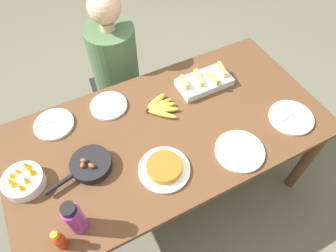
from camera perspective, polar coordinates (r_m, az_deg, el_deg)
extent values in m
plane|color=#666051|center=(2.35, 0.00, -11.41)|extent=(14.00, 14.00, 0.00)
cube|color=brown|center=(1.71, 0.00, -0.94)|extent=(1.82, 0.93, 0.03)
cylinder|color=brown|center=(2.25, 24.87, -5.83)|extent=(0.07, 0.07, 0.72)
cylinder|color=brown|center=(2.22, -25.24, -7.09)|extent=(0.07, 0.07, 0.72)
cylinder|color=brown|center=(2.55, 13.14, 7.90)|extent=(0.07, 0.07, 0.72)
ellipsoid|color=gold|center=(1.74, -1.30, 2.35)|extent=(0.16, 0.16, 0.03)
ellipsoid|color=gold|center=(1.76, -1.07, 3.13)|extent=(0.19, 0.12, 0.04)
ellipsoid|color=gold|center=(1.77, -1.40, 3.65)|extent=(0.18, 0.07, 0.04)
ellipsoid|color=gold|center=(1.79, -1.73, 4.04)|extent=(0.18, 0.05, 0.03)
ellipsoid|color=gold|center=(1.80, -2.39, 4.54)|extent=(0.17, 0.11, 0.04)
cylinder|color=#4C3819|center=(1.76, -3.93, 3.02)|extent=(0.02, 0.02, 0.04)
cube|color=silver|center=(1.91, 6.90, 8.29)|extent=(0.34, 0.18, 0.05)
cube|color=#F29E56|center=(1.84, 3.17, 8.28)|extent=(0.03, 0.10, 0.04)
cube|color=#F29E56|center=(1.88, 5.87, 9.07)|extent=(0.05, 0.13, 0.04)
cube|color=#F29E56|center=(1.89, 8.47, 9.06)|extent=(0.04, 0.11, 0.04)
cube|color=#F29E56|center=(1.95, 10.26, 10.49)|extent=(0.04, 0.12, 0.04)
cylinder|color=black|center=(1.61, -14.26, -7.45)|extent=(0.21, 0.21, 0.01)
cylinder|color=black|center=(1.59, -14.45, -7.00)|extent=(0.21, 0.21, 0.04)
cylinder|color=black|center=(1.57, -20.02, -10.39)|extent=(0.15, 0.06, 0.02)
ellipsoid|color=brown|center=(1.54, -14.37, -7.34)|extent=(0.05, 0.05, 0.03)
ellipsoid|color=brown|center=(1.57, -15.80, -6.35)|extent=(0.04, 0.04, 0.03)
ellipsoid|color=brown|center=(1.56, -15.97, -7.18)|extent=(0.04, 0.04, 0.03)
cylinder|color=white|center=(1.55, -0.72, -8.27)|extent=(0.27, 0.27, 0.02)
cylinder|color=gold|center=(1.53, -0.73, -7.80)|extent=(0.19, 0.19, 0.04)
cylinder|color=#9B601E|center=(1.51, -0.74, -7.43)|extent=(0.18, 0.18, 0.00)
cylinder|color=white|center=(1.83, -20.90, 0.31)|extent=(0.23, 0.23, 0.02)
cylinder|color=silver|center=(1.83, -21.75, 0.63)|extent=(0.12, 0.02, 0.01)
cube|color=silver|center=(1.82, -19.30, 1.40)|extent=(0.05, 0.03, 0.00)
cylinder|color=white|center=(1.65, 13.49, -4.66)|extent=(0.27, 0.27, 0.02)
cylinder|color=silver|center=(1.65, 12.83, -3.72)|extent=(0.10, 0.10, 0.01)
cube|color=silver|center=(1.66, 15.82, -4.48)|extent=(0.05, 0.05, 0.00)
cylinder|color=white|center=(1.88, 22.41, 1.51)|extent=(0.26, 0.26, 0.02)
cylinder|color=silver|center=(1.85, 21.86, 1.51)|extent=(0.13, 0.02, 0.01)
cube|color=silver|center=(1.92, 23.64, 2.74)|extent=(0.05, 0.03, 0.00)
cylinder|color=white|center=(1.83, -11.23, 3.81)|extent=(0.22, 0.22, 0.02)
cylinder|color=silver|center=(1.84, -11.64, 4.64)|extent=(0.08, 0.11, 0.01)
cube|color=silver|center=(1.80, -9.37, 3.64)|extent=(0.05, 0.05, 0.00)
cylinder|color=white|center=(1.66, -25.79, -9.48)|extent=(0.20, 0.20, 0.06)
cone|color=#F4A819|center=(1.60, -24.57, -7.90)|extent=(0.04, 0.04, 0.06)
cone|color=#F4A819|center=(1.63, -25.41, -6.82)|extent=(0.06, 0.06, 0.06)
cone|color=#F4A819|center=(1.64, -26.83, -7.67)|extent=(0.04, 0.03, 0.05)
cone|color=#F4A819|center=(1.65, -27.70, -8.34)|extent=(0.05, 0.05, 0.04)
cone|color=#F4A819|center=(1.62, -27.92, -9.22)|extent=(0.03, 0.03, 0.06)
cone|color=#F4A819|center=(1.61, -27.42, -9.83)|extent=(0.05, 0.05, 0.05)
cone|color=#F4A819|center=(1.59, -26.27, -10.46)|extent=(0.04, 0.04, 0.04)
cone|color=#F4A819|center=(1.59, -25.48, -9.22)|extent=(0.05, 0.05, 0.05)
cylinder|color=#992D89|center=(1.42, -17.26, -16.54)|extent=(0.08, 0.08, 0.19)
cylinder|color=black|center=(1.32, -18.46, -14.85)|extent=(0.06, 0.06, 0.03)
cylinder|color=#B72814|center=(1.46, -19.79, -19.94)|extent=(0.05, 0.05, 0.09)
cone|color=#B72814|center=(1.40, -20.46, -19.24)|extent=(0.05, 0.05, 0.03)
cylinder|color=gold|center=(1.38, -20.80, -18.89)|extent=(0.03, 0.03, 0.03)
cube|color=black|center=(2.51, -8.62, 3.79)|extent=(0.36, 0.36, 0.47)
cylinder|color=#476642|center=(2.16, -10.23, 12.21)|extent=(0.33, 0.33, 0.51)
cylinder|color=#DBB28E|center=(1.99, -11.45, 18.27)|extent=(0.09, 0.09, 0.05)
sphere|color=#DBB28E|center=(1.92, -12.10, 21.32)|extent=(0.20, 0.20, 0.20)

